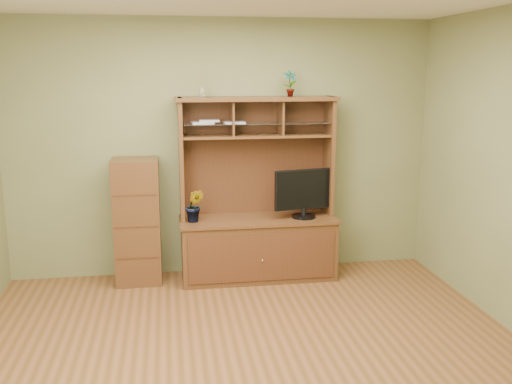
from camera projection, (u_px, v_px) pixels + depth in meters
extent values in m
cube|color=brown|center=(250.00, 357.00, 4.41)|extent=(4.50, 4.00, 0.02)
cube|color=#63653B|center=(222.00, 148.00, 6.07)|extent=(4.50, 0.02, 2.70)
cube|color=#63653B|center=(325.00, 287.00, 2.18)|extent=(4.50, 0.02, 2.70)
cube|color=#422413|center=(258.00, 249.00, 6.04)|extent=(1.60, 0.55, 0.62)
cube|color=#3E2110|center=(262.00, 257.00, 5.77)|extent=(1.50, 0.01, 0.50)
sphere|color=silver|center=(263.00, 261.00, 5.76)|extent=(0.02, 0.02, 0.02)
cube|color=#422413|center=(258.00, 219.00, 5.97)|extent=(1.64, 0.59, 0.03)
cube|color=#422413|center=(181.00, 159.00, 5.82)|extent=(0.04, 0.35, 1.25)
cube|color=#422413|center=(329.00, 156.00, 6.05)|extent=(0.04, 0.35, 1.25)
cube|color=#3E2110|center=(254.00, 155.00, 6.09)|extent=(1.52, 0.02, 1.25)
cube|color=#422413|center=(256.00, 99.00, 5.81)|extent=(1.66, 0.40, 0.04)
cube|color=#422413|center=(256.00, 136.00, 5.89)|extent=(1.52, 0.32, 0.02)
cube|color=#422413|center=(232.00, 118.00, 5.81)|extent=(0.02, 0.31, 0.35)
cube|color=#422413|center=(281.00, 118.00, 5.89)|extent=(0.02, 0.31, 0.35)
cube|color=silver|center=(257.00, 123.00, 5.85)|extent=(1.50, 0.27, 0.01)
cylinder|color=black|center=(304.00, 216.00, 5.98)|extent=(0.25, 0.25, 0.02)
cylinder|color=black|center=(304.00, 212.00, 5.97)|extent=(0.05, 0.05, 0.08)
cube|color=black|center=(304.00, 189.00, 5.92)|extent=(0.64, 0.18, 0.42)
imported|color=#29571D|center=(195.00, 206.00, 5.78)|extent=(0.22, 0.19, 0.34)
imported|color=#376322|center=(290.00, 83.00, 5.83)|extent=(0.15, 0.11, 0.27)
cylinder|color=silver|center=(202.00, 92.00, 5.71)|extent=(0.05, 0.05, 0.09)
cylinder|color=#886244|center=(201.00, 79.00, 5.68)|extent=(0.03, 0.03, 0.17)
cube|color=silver|center=(202.00, 123.00, 5.77)|extent=(0.24, 0.19, 0.02)
cube|color=silver|center=(209.00, 121.00, 5.78)|extent=(0.21, 0.16, 0.02)
cube|color=silver|center=(234.00, 122.00, 5.82)|extent=(0.22, 0.18, 0.02)
cube|color=#422413|center=(137.00, 221.00, 5.85)|extent=(0.46, 0.42, 1.29)
cube|color=#3E2110|center=(138.00, 258.00, 5.71)|extent=(0.42, 0.01, 0.02)
cube|color=#3E2110|center=(136.00, 227.00, 5.64)|extent=(0.42, 0.01, 0.01)
cube|color=#3E2110|center=(135.00, 195.00, 5.58)|extent=(0.42, 0.01, 0.01)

